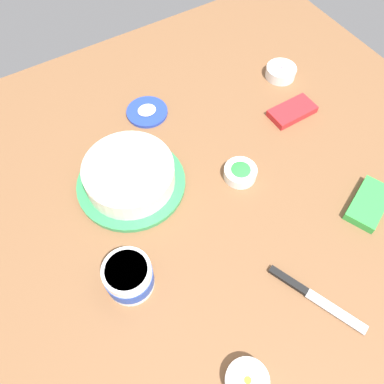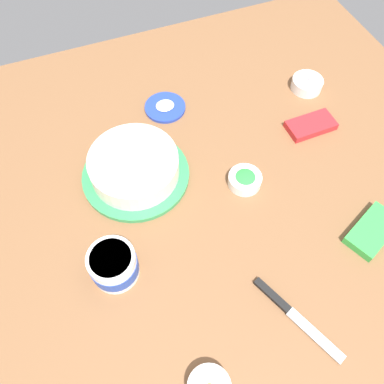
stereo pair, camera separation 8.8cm
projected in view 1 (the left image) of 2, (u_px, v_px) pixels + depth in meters
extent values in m
plane|color=brown|center=(226.00, 207.00, 0.99)|extent=(1.54, 1.54, 0.00)
cylinder|color=#339351|center=(131.00, 183.00, 1.02)|extent=(0.28, 0.28, 0.01)
cylinder|color=brown|center=(130.00, 176.00, 1.00)|extent=(0.21, 0.21, 0.05)
cylinder|color=white|center=(130.00, 175.00, 0.99)|extent=(0.23, 0.23, 0.06)
ellipsoid|color=white|center=(127.00, 167.00, 0.96)|extent=(0.23, 0.23, 0.03)
cylinder|color=white|center=(129.00, 277.00, 0.85)|extent=(0.11, 0.11, 0.09)
cylinder|color=#2347B2|center=(129.00, 277.00, 0.85)|extent=(0.11, 0.11, 0.04)
cylinder|color=white|center=(126.00, 271.00, 0.82)|extent=(0.09, 0.09, 0.01)
cylinder|color=#233DAD|center=(147.00, 112.00, 1.16)|extent=(0.12, 0.12, 0.01)
ellipsoid|color=white|center=(147.00, 110.00, 1.15)|extent=(0.06, 0.05, 0.01)
cube|color=silver|center=(336.00, 311.00, 0.85)|extent=(0.07, 0.14, 0.00)
cube|color=black|center=(288.00, 280.00, 0.88)|extent=(0.05, 0.10, 0.01)
cylinder|color=white|center=(247.00, 381.00, 0.76)|extent=(0.09, 0.09, 0.03)
cylinder|color=yellow|center=(247.00, 381.00, 0.76)|extent=(0.07, 0.07, 0.01)
ellipsoid|color=yellow|center=(247.00, 381.00, 0.76)|extent=(0.06, 0.06, 0.02)
cylinder|color=white|center=(281.00, 72.00, 1.23)|extent=(0.09, 0.09, 0.03)
cylinder|color=#B251C6|center=(281.00, 72.00, 1.23)|extent=(0.08, 0.08, 0.01)
ellipsoid|color=#B251C6|center=(281.00, 70.00, 1.23)|extent=(0.07, 0.07, 0.02)
cylinder|color=white|center=(240.00, 173.00, 1.03)|extent=(0.09, 0.09, 0.03)
cylinder|color=green|center=(240.00, 172.00, 1.03)|extent=(0.07, 0.07, 0.01)
ellipsoid|color=green|center=(241.00, 171.00, 1.02)|extent=(0.06, 0.06, 0.02)
cube|color=red|center=(292.00, 111.00, 1.15)|extent=(0.14, 0.07, 0.02)
cube|color=green|center=(369.00, 204.00, 0.98)|extent=(0.16, 0.13, 0.02)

